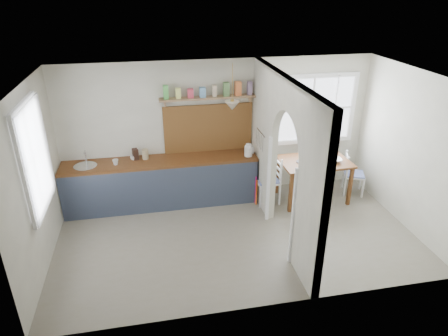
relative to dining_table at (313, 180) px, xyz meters
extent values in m
cube|color=gray|center=(-1.68, -0.95, -0.40)|extent=(5.80, 3.20, 0.01)
cube|color=beige|center=(-1.68, -0.95, 2.20)|extent=(5.80, 3.20, 0.01)
cube|color=beige|center=(-1.68, 0.65, 0.90)|extent=(5.80, 0.01, 2.60)
cube|color=beige|center=(-1.68, -2.55, 0.90)|extent=(5.80, 0.01, 2.60)
cube|color=beige|center=(-4.58, -0.95, 0.90)|extent=(0.01, 3.20, 2.60)
cube|color=beige|center=(1.22, -0.95, 0.90)|extent=(0.01, 3.20, 2.60)
cube|color=beige|center=(-0.98, -2.15, 0.90)|extent=(0.12, 0.80, 2.60)
cube|color=beige|center=(-0.98, 0.05, 0.90)|extent=(0.12, 1.20, 2.60)
cube|color=beige|center=(-0.98, -1.15, 1.67)|extent=(0.12, 1.20, 1.05)
cube|color=brown|center=(-2.81, 0.35, 0.47)|extent=(3.50, 0.60, 0.05)
cube|color=#373F4E|center=(-2.81, 0.06, 0.02)|extent=(3.50, 0.03, 0.85)
cube|color=#43291E|center=(-2.81, 0.40, 0.02)|extent=(3.46, 0.45, 0.85)
cylinder|color=silver|center=(-4.11, 0.35, 0.49)|extent=(0.40, 0.40, 0.02)
cube|color=brown|center=(-1.89, 0.62, 0.95)|extent=(1.65, 0.03, 0.90)
cube|color=#A1785A|center=(-1.89, 0.54, 1.55)|extent=(1.75, 0.20, 0.03)
cube|color=green|center=(-2.63, 0.54, 1.65)|extent=(0.09, 0.09, 0.18)
cube|color=#DBE868|center=(-2.42, 0.54, 1.65)|extent=(0.09, 0.09, 0.18)
cube|color=#B42A3D|center=(-2.21, 0.54, 1.65)|extent=(0.09, 0.09, 0.18)
cube|color=#568DB9|center=(-2.00, 0.54, 1.65)|extent=(0.09, 0.09, 0.18)
cube|color=tan|center=(-1.78, 0.54, 1.65)|extent=(0.09, 0.09, 0.18)
cube|color=#4C793C|center=(-1.57, 0.54, 1.65)|extent=(0.09, 0.09, 0.18)
cube|color=#CB5D26|center=(-1.36, 0.54, 1.65)|extent=(0.09, 0.09, 0.18)
cube|color=slate|center=(-1.14, 0.54, 1.65)|extent=(0.09, 0.09, 0.18)
cone|color=#EEE6CF|center=(-1.53, 0.20, 1.48)|extent=(0.26, 0.26, 0.16)
cylinder|color=silver|center=(-1.07, -0.05, 1.05)|extent=(0.02, 0.50, 0.02)
imported|color=silver|center=(-3.59, 0.30, 0.55)|extent=(0.12, 0.12, 0.10)
imported|color=silver|center=(-3.29, 0.46, 0.54)|extent=(0.11, 0.11, 0.09)
cube|color=#43291E|center=(-3.25, 0.48, 0.60)|extent=(0.12, 0.15, 0.20)
cylinder|color=tan|center=(-3.07, 0.46, 0.59)|extent=(0.13, 0.13, 0.18)
cube|color=#C81470|center=(-1.10, 0.04, -0.13)|extent=(0.02, 0.03, 0.55)
cube|color=#E25515|center=(-1.10, -0.02, -0.15)|extent=(0.02, 0.03, 0.52)
imported|color=white|center=(0.34, -0.11, 0.43)|extent=(0.29, 0.29, 0.06)
imported|color=#6CA46E|center=(-0.21, -0.11, 0.45)|extent=(0.12, 0.12, 0.09)
cylinder|color=black|center=(-0.27, -0.02, 0.41)|extent=(0.20, 0.20, 0.02)
imported|color=#673C6F|center=(-0.01, 0.15, 0.50)|extent=(0.24, 0.24, 0.20)
camera|label=1|loc=(-2.95, -6.30, 3.43)|focal=32.00mm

